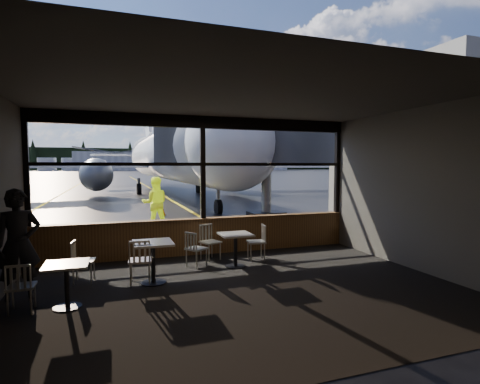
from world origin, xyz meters
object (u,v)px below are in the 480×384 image
jet_bridge (256,164)px  passenger (18,244)px  chair_near_n (210,242)px  chair_near_w (196,249)px  chair_mid_w (84,262)px  cafe_table_mid (153,263)px  cone_nose (162,211)px  airliner (171,120)px  ground_crew (155,203)px  chair_near_e (256,242)px  chair_mid_s (140,261)px  cafe_table_left (67,286)px  chair_left_s (21,287)px  cafe_table_near (236,250)px

jet_bridge → passenger: bearing=-133.6°
chair_near_n → passenger: size_ratio=0.46×
chair_near_w → chair_mid_w: bearing=-114.5°
cafe_table_mid → cone_nose: cafe_table_mid is taller
airliner → ground_crew: bearing=-101.7°
airliner → chair_near_e: size_ratio=44.64×
airliner → chair_near_e: 22.28m
chair_mid_s → chair_near_e: bearing=24.6°
chair_near_w → chair_mid_w: (-2.31, -0.39, 0.01)m
cafe_table_mid → airliner: bearing=80.4°
cafe_table_mid → cone_nose: bearing=81.8°
chair_mid_s → cone_nose: chair_mid_s is taller
chair_mid_s → chair_mid_w: size_ratio=1.07×
airliner → cafe_table_left: size_ratio=53.37×
jet_bridge → chair_left_s: jet_bridge is taller
airliner → chair_left_s: airliner is taller
chair_left_s → ground_crew: ground_crew is taller
airliner → chair_mid_s: 23.53m
ground_crew → airliner: bearing=-96.8°
airliner → cafe_table_left: (-5.25, -23.43, -5.52)m
cafe_table_near → cone_nose: cafe_table_near is taller
chair_near_n → ground_crew: bearing=-103.6°
chair_near_e → airliner: bearing=5.0°
chair_mid_w → passenger: (-0.96, -0.61, 0.53)m
jet_bridge → chair_left_s: 11.15m
chair_near_w → chair_near_n: chair_near_n is taller
chair_near_e → passenger: bearing=112.0°
cafe_table_mid → chair_near_e: (2.53, 1.04, 0.03)m
cafe_table_left → chair_mid_s: bearing=37.3°
cafe_table_near → ground_crew: (-1.13, 5.72, 0.56)m
jet_bridge → chair_near_e: jet_bridge is taller
ground_crew → cone_nose: ground_crew is taller
jet_bridge → chair_mid_s: jet_bridge is taller
chair_near_w → chair_left_s: 3.54m
cafe_table_left → chair_near_n: bearing=37.2°
cafe_table_mid → chair_near_n: bearing=42.9°
cafe_table_mid → chair_left_s: cafe_table_mid is taller
chair_mid_s → cone_nose: bearing=85.8°
cafe_table_left → chair_mid_w: chair_mid_w is taller
chair_mid_s → ground_crew: (0.97, 6.25, 0.49)m
cafe_table_mid → chair_near_n: 2.03m
chair_near_e → cone_nose: 8.95m
airliner → cafe_table_mid: bearing=-100.6°
airliner → chair_mid_s: airliner is taller
chair_near_n → chair_left_s: 4.17m
cafe_table_near → chair_near_e: chair_near_e is taller
chair_left_s → ground_crew: (2.80, 7.12, 0.53)m
chair_near_w → passenger: 3.46m
cafe_table_left → passenger: size_ratio=0.38×
airliner → chair_left_s: size_ratio=48.15×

